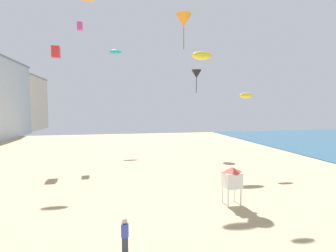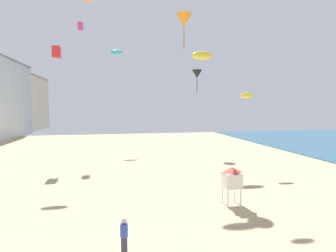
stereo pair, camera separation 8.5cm
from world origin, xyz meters
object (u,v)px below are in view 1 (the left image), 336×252
object	(u,v)px
lifeguard_stand	(232,178)
kite_cyan_parafoil	(116,52)
kite_orange_delta	(184,20)
kite_magenta_box	(80,26)
kite_yellow_parafoil	(202,56)
kite_red_box	(56,52)
kite_black_delta	(196,74)
kite_yellow_parafoil_2	(246,96)
kite_flyer	(125,234)

from	to	relation	value
lifeguard_stand	kite_cyan_parafoil	bearing A→B (deg)	86.20
kite_orange_delta	kite_magenta_box	distance (m)	17.44
lifeguard_stand	kite_yellow_parafoil	xyz separation A→B (m)	(1.94, 12.07, 10.48)
kite_orange_delta	kite_cyan_parafoil	bearing A→B (deg)	109.39
kite_red_box	kite_magenta_box	world-z (taller)	kite_magenta_box
kite_red_box	kite_black_delta	size ratio (longest dim) A/B	0.41
kite_red_box	kite_magenta_box	bearing A→B (deg)	59.39
kite_magenta_box	kite_yellow_parafoil_2	distance (m)	24.07
lifeguard_stand	kite_yellow_parafoil_2	distance (m)	12.30
kite_flyer	kite_yellow_parafoil	size ratio (longest dim) A/B	0.70
kite_flyer	kite_orange_delta	xyz separation A→B (m)	(6.00, 12.71, 13.80)
kite_orange_delta	kite_red_box	world-z (taller)	kite_orange_delta
kite_black_delta	kite_cyan_parafoil	distance (m)	13.92
kite_flyer	kite_cyan_parafoil	size ratio (longest dim) A/B	0.85
kite_red_box	kite_magenta_box	distance (m)	6.30
kite_red_box	kite_yellow_parafoil	bearing A→B (deg)	-18.18
kite_yellow_parafoil	kite_orange_delta	bearing A→B (deg)	-129.58
kite_orange_delta	kite_flyer	bearing A→B (deg)	-115.28
kite_orange_delta	kite_yellow_parafoil	size ratio (longest dim) A/B	1.40
lifeguard_stand	kite_cyan_parafoil	xyz separation A→B (m)	(-7.64, 26.75, 13.58)
kite_cyan_parafoil	kite_orange_delta	bearing A→B (deg)	-70.61
lifeguard_stand	kite_orange_delta	size ratio (longest dim) A/B	0.77
lifeguard_stand	kite_yellow_parafoil_2	world-z (taller)	kite_yellow_parafoil_2
kite_black_delta	kite_yellow_parafoil_2	xyz separation A→B (m)	(1.95, -11.04, -3.60)
kite_red_box	kite_orange_delta	bearing A→B (deg)	-34.26
kite_flyer	kite_black_delta	distance (m)	28.81
kite_orange_delta	kite_red_box	distance (m)	16.38
kite_yellow_parafoil	kite_cyan_parafoil	size ratio (longest dim) A/B	1.22
kite_orange_delta	kite_black_delta	world-z (taller)	kite_orange_delta
kite_red_box	kite_yellow_parafoil_2	xyz separation A→B (m)	(20.48, -8.46, -5.43)
kite_orange_delta	kite_cyan_parafoil	distance (m)	19.54
kite_cyan_parafoil	kite_yellow_parafoil_2	bearing A→B (deg)	-52.70
lifeguard_stand	kite_flyer	bearing A→B (deg)	-168.29
kite_orange_delta	kite_magenta_box	bearing A→B (deg)	130.48
kite_yellow_parafoil	kite_magenta_box	bearing A→B (deg)	146.76
kite_flyer	kite_yellow_parafoil	xyz separation A→B (m)	(9.09, 16.45, 11.40)
lifeguard_stand	kite_cyan_parafoil	distance (m)	30.95
kite_yellow_parafoil_2	kite_red_box	bearing A→B (deg)	157.56
lifeguard_stand	kite_black_delta	xyz separation A→B (m)	(3.90, 20.09, 9.52)
kite_orange_delta	kite_black_delta	xyz separation A→B (m)	(5.05, 11.76, -3.36)
kite_yellow_parafoil	kite_black_delta	bearing A→B (deg)	76.27
kite_flyer	kite_yellow_parafoil_2	bearing A→B (deg)	76.51
kite_orange_delta	kite_black_delta	size ratio (longest dim) A/B	1.00
kite_yellow_parafoil_2	kite_magenta_box	bearing A→B (deg)	145.77
kite_flyer	kite_cyan_parafoil	distance (m)	34.34
kite_yellow_parafoil	kite_black_delta	world-z (taller)	kite_yellow_parafoil
kite_cyan_parafoil	lifeguard_stand	bearing A→B (deg)	-74.07
kite_yellow_parafoil	kite_magenta_box	size ratio (longest dim) A/B	2.21
kite_black_delta	kite_orange_delta	bearing A→B (deg)	-113.24
kite_yellow_parafoil	kite_magenta_box	xyz separation A→B (m)	(-14.26, 9.35, 5.24)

